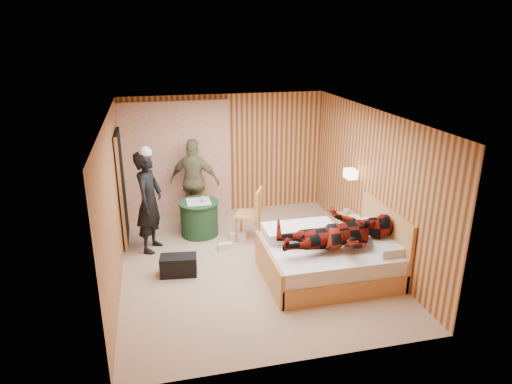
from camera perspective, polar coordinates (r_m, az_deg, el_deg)
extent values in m
cube|color=tan|center=(7.78, -0.66, -8.84)|extent=(4.20, 5.00, 0.01)
cube|color=white|center=(6.95, -0.74, 9.63)|extent=(4.20, 5.00, 0.01)
cube|color=#DD9355|center=(9.62, -3.93, 4.74)|extent=(4.20, 0.02, 2.50)
cube|color=#DD9355|center=(7.15, -17.38, -1.40)|extent=(0.02, 5.00, 2.50)
cube|color=#DD9355|center=(7.96, 14.22, 1.03)|extent=(0.02, 5.00, 2.50)
cube|color=beige|center=(9.46, -9.85, 3.93)|extent=(2.20, 0.08, 2.40)
cube|color=black|center=(8.53, -16.42, 0.47)|extent=(0.06, 0.90, 2.05)
cylinder|color=gold|center=(8.29, 12.25, 2.27)|extent=(0.18, 0.04, 0.04)
cube|color=beige|center=(8.26, 11.74, 2.24)|extent=(0.18, 0.24, 0.16)
cube|color=tan|center=(7.42, 8.96, -9.28)|extent=(1.95, 1.56, 0.29)
cube|color=white|center=(7.30, 9.07, -7.44)|extent=(1.89, 1.50, 0.24)
cube|color=tan|center=(7.08, 1.57, -9.36)|extent=(0.06, 1.56, 0.55)
cube|color=tan|center=(7.64, 15.84, -5.69)|extent=(0.06, 1.56, 1.07)
cube|color=silver|center=(7.23, 15.88, -6.58)|extent=(0.37, 0.54, 0.14)
cube|color=silver|center=(7.82, 13.32, -4.31)|extent=(0.37, 0.54, 0.14)
cube|color=white|center=(7.47, 5.46, -4.85)|extent=(1.17, 0.58, 0.18)
cube|color=tan|center=(8.48, 11.41, -4.72)|extent=(0.39, 0.54, 0.54)
cube|color=tan|center=(8.41, 11.49, -3.66)|extent=(0.41, 0.56, 0.03)
cylinder|color=#214825|center=(8.75, -7.10, -3.32)|extent=(0.71, 0.71, 0.64)
cylinder|color=#214825|center=(8.63, -7.19, -1.32)|extent=(0.76, 0.76, 0.03)
cube|color=silver|center=(8.62, -7.20, -1.20)|extent=(0.54, 0.54, 0.01)
cube|color=tan|center=(9.19, -7.51, -1.34)|extent=(0.48, 0.48, 0.05)
cube|color=tan|center=(9.28, -7.52, 0.52)|extent=(0.42, 0.10, 0.46)
cylinder|color=tan|center=(9.13, -8.56, -3.12)|extent=(0.04, 0.04, 0.43)
cylinder|color=tan|center=(9.42, -6.36, -2.28)|extent=(0.04, 0.04, 0.43)
cube|color=tan|center=(8.43, -0.98, -2.90)|extent=(0.60, 0.60, 0.05)
cube|color=tan|center=(8.29, 0.37, -1.31)|extent=(0.23, 0.42, 0.49)
cylinder|color=tan|center=(8.73, -1.87, -3.88)|extent=(0.04, 0.04, 0.46)
cylinder|color=tan|center=(8.33, -0.03, -5.06)|extent=(0.04, 0.04, 0.46)
cube|color=black|center=(7.46, -9.66, -9.03)|extent=(0.61, 0.37, 0.32)
cube|color=silver|center=(8.22, -3.87, -6.79)|extent=(0.27, 0.13, 0.12)
cube|color=silver|center=(8.57, -2.29, -5.55)|extent=(0.29, 0.12, 0.13)
imported|color=black|center=(8.09, -13.21, -1.22)|extent=(0.65, 0.77, 1.80)
imported|color=#706D4A|center=(9.15, -7.69, 1.31)|extent=(1.09, 0.79, 1.72)
imported|color=maroon|center=(6.92, 10.30, -4.02)|extent=(0.86, 0.67, 1.77)
imported|color=silver|center=(8.33, 11.68, -3.10)|extent=(0.19, 0.24, 0.02)
imported|color=silver|center=(8.32, 11.69, -2.98)|extent=(0.27, 0.28, 0.02)
imported|color=silver|center=(8.47, 11.20, -2.43)|extent=(0.13, 0.13, 0.09)
imported|color=silver|center=(8.56, -6.51, -0.93)|extent=(0.15, 0.15, 0.10)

